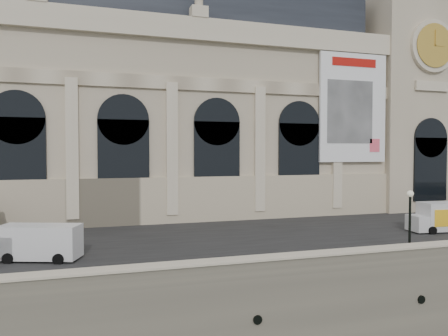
{
  "coord_description": "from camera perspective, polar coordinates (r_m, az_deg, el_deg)",
  "views": [
    {
      "loc": [
        -7.68,
        -23.98,
        13.59
      ],
      "look_at": [
        6.86,
        22.0,
        11.91
      ],
      "focal_mm": 35.0,
      "sensor_mm": 36.0,
      "label": 1
    }
  ],
  "objects": [
    {
      "name": "parapet",
      "position": [
        26.68,
        -0.2,
        -13.16
      ],
      "size": [
        160.0,
        1.4,
        1.21
      ],
      "color": "gray",
      "rests_on": "quay"
    },
    {
      "name": "museum",
      "position": [
        55.21,
        -15.84,
        8.3
      ],
      "size": [
        69.0,
        18.7,
        29.1
      ],
      "color": "beige",
      "rests_on": "quay"
    },
    {
      "name": "box_truck",
      "position": [
        47.2,
        27.08,
        -5.72
      ],
      "size": [
        7.29,
        3.14,
        2.86
      ],
      "color": "silver",
      "rests_on": "quay"
    },
    {
      "name": "lamp_right",
      "position": [
        35.34,
        23.1,
        -6.62
      ],
      "size": [
        0.49,
        0.49,
        4.81
      ],
      "color": "black",
      "rests_on": "quay"
    },
    {
      "name": "van_c",
      "position": [
        33.79,
        -23.46,
        -8.92
      ],
      "size": [
        6.06,
        3.91,
        2.52
      ],
      "color": "silver",
      "rests_on": "quay"
    },
    {
      "name": "clock_pavilion",
      "position": [
        67.29,
        21.33,
        10.26
      ],
      "size": [
        13.0,
        14.72,
        36.7
      ],
      "color": "beige",
      "rests_on": "quay"
    },
    {
      "name": "street",
      "position": [
        39.48,
        -6.08,
        -9.06
      ],
      "size": [
        160.0,
        24.0,
        0.06
      ],
      "primitive_type": "cube",
      "color": "#2D2D2D",
      "rests_on": "quay"
    },
    {
      "name": "quay",
      "position": [
        60.42,
        -10.08,
        -8.13
      ],
      "size": [
        160.0,
        70.0,
        6.0
      ],
      "primitive_type": "cube",
      "color": "gray",
      "rests_on": "ground"
    }
  ]
}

